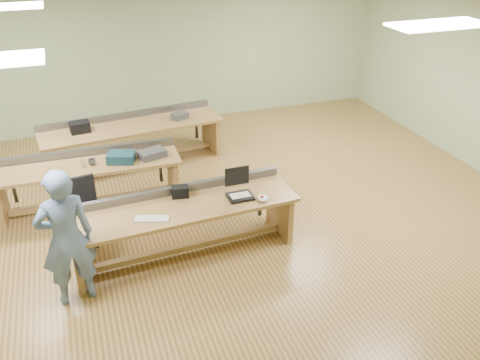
{
  "coord_description": "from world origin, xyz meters",
  "views": [
    {
      "loc": [
        -1.72,
        -6.52,
        4.18
      ],
      "look_at": [
        0.33,
        -0.6,
        0.82
      ],
      "focal_mm": 38.0,
      "sensor_mm": 36.0,
      "label": 1
    }
  ],
  "objects_px": {
    "person": "(66,238)",
    "parts_bin_teal": "(121,157)",
    "workbench_mid": "(89,174)",
    "camera_bag": "(180,192)",
    "laptop_base": "(240,197)",
    "drinks_can": "(82,163)",
    "task_chair": "(87,218)",
    "parts_bin_grey": "(152,154)",
    "mug": "(92,162)",
    "workbench_back": "(132,134)",
    "workbench_front": "(183,217)"
  },
  "relations": [
    {
      "from": "workbench_mid",
      "to": "parts_bin_grey",
      "type": "distance_m",
      "value": 1.02
    },
    {
      "from": "workbench_mid",
      "to": "camera_bag",
      "type": "relative_size",
      "value": 12.38
    },
    {
      "from": "workbench_back",
      "to": "parts_bin_grey",
      "type": "xyz_separation_m",
      "value": [
        0.11,
        -1.46,
        0.24
      ]
    },
    {
      "from": "workbench_front",
      "to": "workbench_mid",
      "type": "xyz_separation_m",
      "value": [
        -1.09,
        1.68,
        -0.01
      ]
    },
    {
      "from": "workbench_mid",
      "to": "parts_bin_teal",
      "type": "height_order",
      "value": "parts_bin_teal"
    },
    {
      "from": "mug",
      "to": "parts_bin_grey",
      "type": "bearing_deg",
      "value": -2.09
    },
    {
      "from": "drinks_can",
      "to": "laptop_base",
      "type": "bearing_deg",
      "value": -40.57
    },
    {
      "from": "mug",
      "to": "workbench_front",
      "type": "bearing_deg",
      "value": -57.69
    },
    {
      "from": "workbench_front",
      "to": "workbench_back",
      "type": "relative_size",
      "value": 0.93
    },
    {
      "from": "parts_bin_teal",
      "to": "person",
      "type": "bearing_deg",
      "value": -113.12
    },
    {
      "from": "workbench_mid",
      "to": "task_chair",
      "type": "bearing_deg",
      "value": -96.46
    },
    {
      "from": "laptop_base",
      "to": "parts_bin_grey",
      "type": "xyz_separation_m",
      "value": [
        -0.88,
        1.65,
        0.04
      ]
    },
    {
      "from": "laptop_base",
      "to": "drinks_can",
      "type": "distance_m",
      "value": 2.56
    },
    {
      "from": "parts_bin_grey",
      "to": "drinks_can",
      "type": "distance_m",
      "value": 1.06
    },
    {
      "from": "workbench_front",
      "to": "workbench_mid",
      "type": "relative_size",
      "value": 1.1
    },
    {
      "from": "camera_bag",
      "to": "parts_bin_grey",
      "type": "distance_m",
      "value": 1.36
    },
    {
      "from": "workbench_mid",
      "to": "mug",
      "type": "distance_m",
      "value": 0.26
    },
    {
      "from": "workbench_mid",
      "to": "drinks_can",
      "type": "bearing_deg",
      "value": -126.13
    },
    {
      "from": "workbench_mid",
      "to": "mug",
      "type": "relative_size",
      "value": 25.07
    },
    {
      "from": "workbench_mid",
      "to": "parts_bin_teal",
      "type": "distance_m",
      "value": 0.58
    },
    {
      "from": "camera_bag",
      "to": "mug",
      "type": "bearing_deg",
      "value": 136.41
    },
    {
      "from": "laptop_base",
      "to": "mug",
      "type": "bearing_deg",
      "value": 136.74
    },
    {
      "from": "laptop_base",
      "to": "drinks_can",
      "type": "bearing_deg",
      "value": 139.32
    },
    {
      "from": "workbench_mid",
      "to": "person",
      "type": "distance_m",
      "value": 2.23
    },
    {
      "from": "drinks_can",
      "to": "camera_bag",
      "type": "bearing_deg",
      "value": -49.0
    },
    {
      "from": "workbench_mid",
      "to": "camera_bag",
      "type": "height_order",
      "value": "camera_bag"
    },
    {
      "from": "workbench_mid",
      "to": "person",
      "type": "xyz_separation_m",
      "value": [
        -0.37,
        -2.17,
        0.32
      ]
    },
    {
      "from": "laptop_base",
      "to": "parts_bin_grey",
      "type": "bearing_deg",
      "value": 118.08
    },
    {
      "from": "mug",
      "to": "drinks_can",
      "type": "xyz_separation_m",
      "value": [
        -0.15,
        -0.02,
        0.01
      ]
    },
    {
      "from": "parts_bin_grey",
      "to": "drinks_can",
      "type": "relative_size",
      "value": 3.52
    },
    {
      "from": "task_chair",
      "to": "mug",
      "type": "xyz_separation_m",
      "value": [
        0.2,
        0.84,
        0.46
      ]
    },
    {
      "from": "drinks_can",
      "to": "task_chair",
      "type": "bearing_deg",
      "value": -93.74
    },
    {
      "from": "workbench_back",
      "to": "person",
      "type": "relative_size",
      "value": 1.89
    },
    {
      "from": "parts_bin_teal",
      "to": "workbench_back",
      "type": "bearing_deg",
      "value": 76.0
    },
    {
      "from": "camera_bag",
      "to": "task_chair",
      "type": "xyz_separation_m",
      "value": [
        -1.24,
        0.55,
        -0.49
      ]
    },
    {
      "from": "workbench_front",
      "to": "parts_bin_teal",
      "type": "height_order",
      "value": "parts_bin_teal"
    },
    {
      "from": "workbench_back",
      "to": "mug",
      "type": "distance_m",
      "value": 1.65
    },
    {
      "from": "person",
      "to": "parts_bin_teal",
      "type": "relative_size",
      "value": 4.34
    },
    {
      "from": "parts_bin_teal",
      "to": "parts_bin_grey",
      "type": "height_order",
      "value": "parts_bin_teal"
    },
    {
      "from": "person",
      "to": "parts_bin_grey",
      "type": "distance_m",
      "value": 2.47
    },
    {
      "from": "workbench_back",
      "to": "parts_bin_teal",
      "type": "relative_size",
      "value": 8.2
    },
    {
      "from": "parts_bin_teal",
      "to": "mug",
      "type": "height_order",
      "value": "parts_bin_teal"
    },
    {
      "from": "person",
      "to": "camera_bag",
      "type": "height_order",
      "value": "person"
    },
    {
      "from": "workbench_front",
      "to": "workbench_mid",
      "type": "height_order",
      "value": "same"
    },
    {
      "from": "camera_bag",
      "to": "task_chair",
      "type": "distance_m",
      "value": 1.44
    },
    {
      "from": "workbench_back",
      "to": "camera_bag",
      "type": "height_order",
      "value": "camera_bag"
    },
    {
      "from": "person",
      "to": "parts_bin_teal",
      "type": "bearing_deg",
      "value": -122.28
    },
    {
      "from": "person",
      "to": "parts_bin_teal",
      "type": "height_order",
      "value": "person"
    },
    {
      "from": "parts_bin_teal",
      "to": "drinks_can",
      "type": "height_order",
      "value": "parts_bin_teal"
    },
    {
      "from": "task_chair",
      "to": "mug",
      "type": "distance_m",
      "value": 0.98
    }
  ]
}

